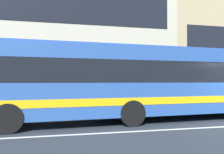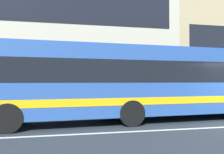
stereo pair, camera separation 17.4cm
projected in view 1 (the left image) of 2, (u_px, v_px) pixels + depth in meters
name	position (u px, v px, depth m)	size (l,w,h in m)	color
hedge_row_far	(210.00, 101.00, 14.38)	(15.99, 1.10, 0.89)	#245D1B
apartment_block_left	(37.00, 31.00, 19.78)	(22.82, 8.48, 12.38)	#BAB39B
transit_bus	(139.00, 81.00, 9.83)	(12.40, 3.18, 3.18)	#284D92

